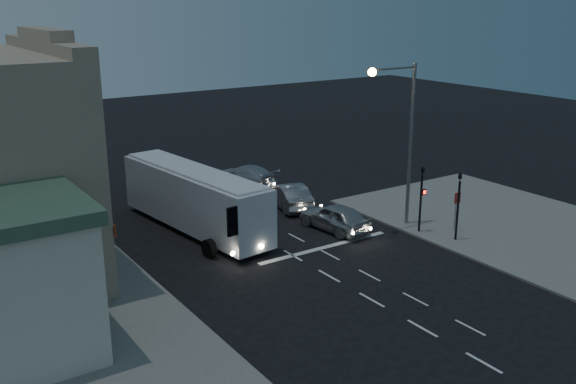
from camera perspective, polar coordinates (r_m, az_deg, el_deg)
ground at (r=30.89m, az=2.53°, el=-6.84°), size 120.00×120.00×0.00m
sidewalk_near at (r=37.36m, az=22.68°, el=-3.82°), size 12.00×24.00×0.12m
road_markings at (r=34.07m, az=0.97°, el=-4.51°), size 8.00×30.55×0.01m
tour_bus at (r=35.66m, az=-8.34°, el=-0.48°), size 3.70×11.69×3.52m
car_suv at (r=35.74m, az=4.19°, el=-2.23°), size 2.27×4.67×1.53m
car_sedan_a at (r=39.54m, az=0.13°, el=-0.31°), size 2.76×4.91×1.53m
car_sedan_b at (r=44.35m, az=-3.72°, el=1.48°), size 2.98×5.27×1.44m
traffic_signal_main at (r=35.38m, az=11.79°, el=0.07°), size 0.25×0.35×4.10m
traffic_signal_side at (r=34.60m, az=14.93°, el=-0.52°), size 0.18×0.15×4.10m
regulatory_sign at (r=36.17m, az=14.75°, el=-1.14°), size 0.45×0.12×2.20m
streetlight at (r=35.40m, az=10.17°, el=5.69°), size 3.32×0.44×9.00m
street_tree at (r=39.52m, az=-20.56°, el=4.20°), size 4.00×4.00×6.20m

